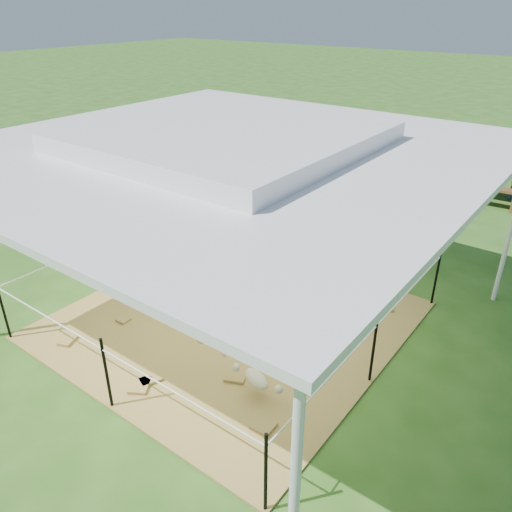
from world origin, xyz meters
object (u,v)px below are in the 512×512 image
Objects in this scene: straw_bale at (160,281)px; pony at (243,282)px; foal at (256,377)px; woman at (161,248)px; picnic_table_near at (484,181)px; green_bottle at (117,285)px.

pony reaches higher than straw_bale.
foal is at bearing -136.41° from pony.
woman is 0.95× the size of pony.
straw_bale is 8.37m from picnic_table_near.
picnic_table_near reaches higher than green_bottle.
pony is 2.01m from foal.
green_bottle is (-0.55, -0.45, -0.06)m from straw_bale.
straw_bale is 0.79× the size of pony.
foal reaches higher than straw_bale.
green_bottle is at bearing -52.41° from woman.
pony is 0.99× the size of foal.
green_bottle is 0.22× the size of foal.
pony reaches higher than foal.
picnic_table_near reaches higher than foal.
straw_bale is 1.47m from pony.
woman is at bearing -114.01° from picnic_table_near.
picnic_table_near is (0.27, 8.82, 0.11)m from foal.
woman reaches higher than straw_bale.
foal is 0.50× the size of picnic_table_near.
foal is at bearing -95.33° from picnic_table_near.
foal is (3.29, -0.56, 0.17)m from green_bottle.
foal is (2.74, -1.01, 0.10)m from straw_bale.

